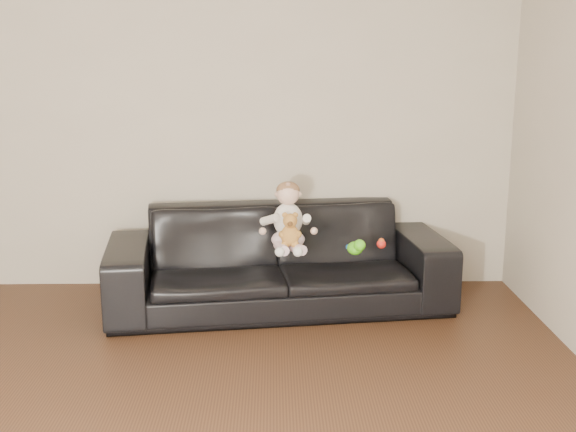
{
  "coord_description": "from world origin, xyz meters",
  "views": [
    {
      "loc": [
        0.74,
        -2.51,
        1.73
      ],
      "look_at": [
        0.84,
        2.14,
        0.66
      ],
      "focal_mm": 45.0,
      "sensor_mm": 36.0,
      "label": 1
    }
  ],
  "objects_px": {
    "baby": "(288,220)",
    "toy_green": "(355,248)",
    "teddy_bear": "(290,230)",
    "toy_rattle": "(381,244)",
    "sofa": "(278,259)",
    "toy_blue_disc": "(354,247)"
  },
  "relations": [
    {
      "from": "baby",
      "to": "toy_green",
      "type": "height_order",
      "value": "baby"
    },
    {
      "from": "teddy_bear",
      "to": "toy_rattle",
      "type": "height_order",
      "value": "teddy_bear"
    },
    {
      "from": "sofa",
      "to": "toy_green",
      "type": "relative_size",
      "value": 18.58
    },
    {
      "from": "baby",
      "to": "toy_blue_disc",
      "type": "relative_size",
      "value": 3.93
    },
    {
      "from": "sofa",
      "to": "toy_rattle",
      "type": "distance_m",
      "value": 0.71
    },
    {
      "from": "teddy_bear",
      "to": "toy_green",
      "type": "xyz_separation_m",
      "value": [
        0.42,
        -0.02,
        -0.12
      ]
    },
    {
      "from": "toy_rattle",
      "to": "sofa",
      "type": "bearing_deg",
      "value": 168.62
    },
    {
      "from": "toy_green",
      "to": "toy_rattle",
      "type": "relative_size",
      "value": 1.99
    },
    {
      "from": "toy_rattle",
      "to": "toy_blue_disc",
      "type": "distance_m",
      "value": 0.18
    },
    {
      "from": "toy_rattle",
      "to": "toy_blue_disc",
      "type": "relative_size",
      "value": 0.54
    },
    {
      "from": "sofa",
      "to": "baby",
      "type": "xyz_separation_m",
      "value": [
        0.06,
        -0.12,
        0.3
      ]
    },
    {
      "from": "teddy_bear",
      "to": "toy_green",
      "type": "relative_size",
      "value": 1.81
    },
    {
      "from": "toy_rattle",
      "to": "toy_blue_disc",
      "type": "xyz_separation_m",
      "value": [
        -0.18,
        0.02,
        -0.02
      ]
    },
    {
      "from": "toy_blue_disc",
      "to": "baby",
      "type": "bearing_deg",
      "value": -179.74
    },
    {
      "from": "toy_green",
      "to": "toy_rattle",
      "type": "distance_m",
      "value": 0.24
    },
    {
      "from": "toy_green",
      "to": "teddy_bear",
      "type": "bearing_deg",
      "value": 177.33
    },
    {
      "from": "baby",
      "to": "toy_green",
      "type": "relative_size",
      "value": 3.62
    },
    {
      "from": "teddy_bear",
      "to": "toy_blue_disc",
      "type": "bearing_deg",
      "value": -1.93
    },
    {
      "from": "sofa",
      "to": "toy_blue_disc",
      "type": "relative_size",
      "value": 20.18
    },
    {
      "from": "teddy_bear",
      "to": "toy_green",
      "type": "distance_m",
      "value": 0.44
    },
    {
      "from": "teddy_bear",
      "to": "baby",
      "type": "bearing_deg",
      "value": 74.44
    },
    {
      "from": "sofa",
      "to": "toy_blue_disc",
      "type": "distance_m",
      "value": 0.53
    }
  ]
}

